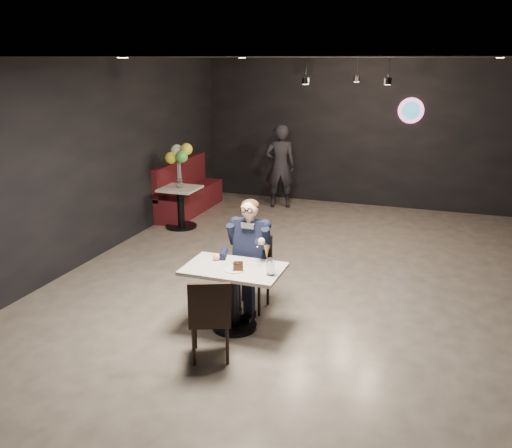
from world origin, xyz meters
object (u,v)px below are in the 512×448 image
at_px(sundae_glass, 271,267).
at_px(side_table, 181,206).
at_px(chair_far, 251,274).
at_px(booth_bench, 190,187).
at_px(balloon_vase, 180,183).
at_px(main_table, 234,298).
at_px(seated_man, 251,254).
at_px(passerby, 280,166).
at_px(chair_near, 210,316).

distance_m(sundae_glass, side_table, 4.42).
xyz_separation_m(chair_far, booth_bench, (-2.66, 3.75, 0.06)).
bearing_deg(balloon_vase, main_table, -54.42).
relative_size(seated_man, booth_bench, 0.69).
height_order(chair_far, passerby, passerby).
xyz_separation_m(chair_near, booth_bench, (-2.66, 4.96, 0.06)).
relative_size(chair_near, side_table, 1.12).
bearing_deg(sundae_glass, main_table, 170.60).
bearing_deg(passerby, booth_bench, 13.06).
bearing_deg(booth_bench, balloon_vase, -73.30).
distance_m(seated_man, sundae_glass, 0.78).
xyz_separation_m(chair_near, sundae_glass, (0.46, 0.59, 0.38)).
xyz_separation_m(chair_near, seated_man, (0.00, 1.21, 0.26)).
height_order(seated_man, booth_bench, seated_man).
distance_m(side_table, passerby, 2.41).
distance_m(chair_far, passerby, 4.87).
relative_size(chair_far, seated_man, 0.64).
bearing_deg(main_table, chair_near, -90.00).
relative_size(chair_near, balloon_vase, 5.62).
distance_m(sundae_glass, passerby, 5.57).
bearing_deg(seated_man, balloon_vase, 130.65).
height_order(chair_near, side_table, chair_near).
distance_m(sundae_glass, balloon_vase, 4.40).
relative_size(chair_near, sundae_glass, 4.90).
relative_size(main_table, passerby, 0.64).
xyz_separation_m(seated_man, side_table, (-2.36, 2.75, -0.31)).
bearing_deg(balloon_vase, chair_near, -59.21).
bearing_deg(chair_near, side_table, 97.71).
bearing_deg(booth_bench, main_table, -58.25).
xyz_separation_m(seated_man, balloon_vase, (-2.36, 2.75, 0.11)).
relative_size(chair_near, passerby, 0.53).
distance_m(main_table, balloon_vase, 4.08).
xyz_separation_m(side_table, passerby, (1.29, 1.98, 0.45)).
xyz_separation_m(side_table, balloon_vase, (0.00, 0.00, 0.42)).
relative_size(seated_man, balloon_vase, 8.80).
height_order(main_table, chair_far, chair_far).
bearing_deg(chair_near, main_table, 66.92).
height_order(chair_far, seated_man, seated_man).
bearing_deg(sundae_glass, seated_man, 126.16).
relative_size(main_table, booth_bench, 0.52).
bearing_deg(sundae_glass, passerby, 105.93).
bearing_deg(chair_near, sundae_glass, 29.01).
height_order(side_table, balloon_vase, balloon_vase).
xyz_separation_m(main_table, side_table, (-2.36, 3.30, 0.03)).
distance_m(main_table, sundae_glass, 0.66).
bearing_deg(chair_far, passerby, 102.76).
distance_m(main_table, chair_near, 0.67).
xyz_separation_m(booth_bench, side_table, (0.30, -1.00, -0.12)).
distance_m(main_table, passerby, 5.41).
distance_m(chair_near, seated_man, 1.24).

